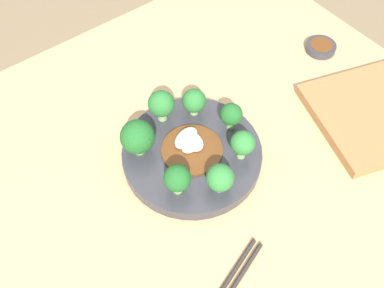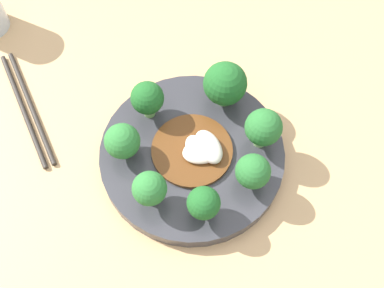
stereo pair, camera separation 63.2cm
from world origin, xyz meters
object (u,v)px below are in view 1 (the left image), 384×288
plate (192,154)px  broccoli_northeast (194,101)px  broccoli_southeast (243,144)px  cutting_board (379,112)px  broccoli_southwest (177,179)px  sauce_dish (321,47)px  broccoli_northwest (137,137)px  broccoli_east (231,115)px  stirfry_center (191,145)px  broccoli_north (161,104)px  broccoli_south (220,178)px

plate → broccoli_northeast: size_ratio=4.46×
plate → broccoli_southeast: bearing=-44.9°
plate → broccoli_southeast: (0.06, -0.06, 0.05)m
broccoli_northeast → cutting_board: broccoli_northeast is taller
broccoli_southwest → sauce_dish: broccoli_southwest is taller
broccoli_southeast → broccoli_northwest: (-0.13, 0.12, 0.00)m
broccoli_southwest → broccoli_east: (0.15, 0.05, -0.00)m
stirfry_center → broccoli_east: bearing=-5.0°
stirfry_center → broccoli_northeast: bearing=48.0°
plate → sauce_dish: bearing=8.0°
broccoli_north → cutting_board: broccoli_north is taller
broccoli_southwest → stirfry_center: size_ratio=0.57×
broccoli_northeast → stirfry_center: broccoli_northeast is taller
broccoli_south → broccoli_southwest: size_ratio=0.93×
broccoli_northeast → broccoli_southeast: bearing=-87.8°
broccoli_southeast → cutting_board: size_ratio=0.20×
broccoli_north → broccoli_south: (-0.01, -0.18, -0.01)m
broccoli_southeast → broccoli_northwest: size_ratio=0.85×
broccoli_south → broccoli_southeast: bearing=20.8°
broccoli_east → cutting_board: broccoli_east is taller
broccoli_northwest → sauce_dish: size_ratio=1.09×
broccoli_north → broccoli_east: 0.13m
broccoli_south → broccoli_southeast: size_ratio=0.95×
broccoli_north → broccoli_southeast: size_ratio=1.09×
plate → broccoli_southeast: broccoli_southeast is taller
broccoli_northeast → cutting_board: 0.35m
broccoli_north → broccoli_northwest: (-0.07, -0.04, 0.00)m
broccoli_southwest → broccoli_south: bearing=-34.2°
broccoli_northeast → broccoli_southwest: broccoli_southwest is taller
broccoli_northeast → cutting_board: bearing=-35.7°
broccoli_southwest → broccoli_southeast: bearing=-5.1°
plate → broccoli_northeast: broccoli_northeast is taller
broccoli_northeast → broccoli_southeast: size_ratio=0.93×
broccoli_north → broccoli_northwest: bearing=-154.5°
plate → stirfry_center: size_ratio=2.29×
broccoli_north → broccoli_southwest: 0.16m
broccoli_southeast → broccoli_southwest: 0.13m
stirfry_center → sauce_dish: bearing=6.9°
broccoli_north → cutting_board: size_ratio=0.22×
broccoli_southwest → broccoli_northwest: bearing=93.0°
broccoli_north → sauce_dish: 0.39m
broccoli_south → cutting_board: bearing=-8.4°
plate → broccoli_south: 0.10m
cutting_board → broccoli_northwest: bearing=154.7°
broccoli_southeast → sauce_dish: broccoli_southeast is taller
broccoli_south → broccoli_northeast: bearing=66.7°
broccoli_east → cutting_board: bearing=-28.7°
broccoli_east → stirfry_center: size_ratio=0.52×
broccoli_southeast → sauce_dish: (0.33, 0.11, -0.05)m
plate → broccoli_south: size_ratio=4.36×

